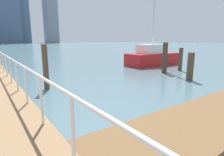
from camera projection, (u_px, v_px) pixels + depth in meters
The scene contains 8 objects.
ground_plane at pixel (48, 69), 14.19m from camera, with size 300.00×300.00×0.00m, color slate.
boardwalk_railing at pixel (53, 96), 3.12m from camera, with size 0.06×24.51×1.08m.
dock_piling_1 at pixel (46, 67), 8.07m from camera, with size 0.24×0.24×2.00m, color brown.
dock_piling_2 at pixel (181, 59), 13.08m from camera, with size 0.28×0.28×1.64m, color brown.
dock_piling_3 at pixel (165, 58), 12.17m from camera, with size 0.33×0.33×2.03m, color #473826.
dock_piling_5 at pixel (190, 67), 9.90m from camera, with size 0.35×0.35×1.52m, color brown.
moored_boat_0 at pixel (152, 57), 15.86m from camera, with size 4.74×2.14×9.92m.
skyline_tower_6 at pixel (50, 17), 136.99m from camera, with size 8.15×11.75×38.02m, color gray.
Camera 1 is at (-4.05, 5.65, 2.17)m, focal length 29.24 mm.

